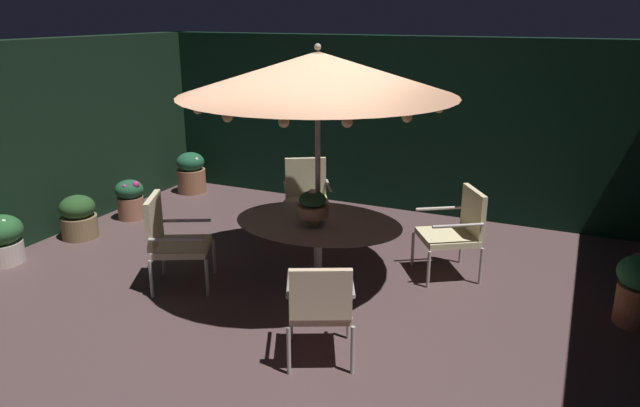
# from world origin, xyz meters

# --- Properties ---
(ground_plane) EXTENTS (7.97, 6.69, 0.02)m
(ground_plane) POSITION_xyz_m (0.00, 0.00, -0.01)
(ground_plane) COLOR #533C3D
(hedge_backdrop_rear) EXTENTS (7.97, 0.30, 2.57)m
(hedge_backdrop_rear) POSITION_xyz_m (0.00, 3.20, 1.28)
(hedge_backdrop_rear) COLOR black
(hedge_backdrop_rear) RESTS_ON ground_plane
(hedge_backdrop_left) EXTENTS (0.30, 6.69, 2.57)m
(hedge_backdrop_left) POSITION_xyz_m (-3.84, 0.00, 1.28)
(hedge_backdrop_left) COLOR black
(hedge_backdrop_left) RESTS_ON ground_plane
(patio_dining_table) EXTENTS (1.86, 1.40, 0.73)m
(patio_dining_table) POSITION_xyz_m (0.18, 0.19, 0.63)
(patio_dining_table) COLOR #B9AEA7
(patio_dining_table) RESTS_ON ground_plane
(patio_umbrella) EXTENTS (2.85, 2.85, 2.59)m
(patio_umbrella) POSITION_xyz_m (0.18, 0.19, 2.30)
(patio_umbrella) COLOR #B9AEA4
(patio_umbrella) RESTS_ON ground_plane
(centerpiece_planter) EXTENTS (0.33, 0.33, 0.40)m
(centerpiece_planter) POSITION_xyz_m (0.18, 0.06, 0.95)
(centerpiece_planter) COLOR tan
(centerpiece_planter) RESTS_ON patio_dining_table
(patio_chair_north) EXTENTS (0.75, 0.76, 0.95)m
(patio_chair_north) POSITION_xyz_m (0.85, -1.23, 0.56)
(patio_chair_north) COLOR #B8B3AA
(patio_chair_north) RESTS_ON ground_plane
(patio_chair_northeast) EXTENTS (0.86, 0.86, 1.01)m
(patio_chair_northeast) POSITION_xyz_m (1.51, 1.05, 0.57)
(patio_chair_northeast) COLOR #BAAEA6
(patio_chair_northeast) RESTS_ON ground_plane
(patio_chair_east) EXTENTS (0.80, 0.79, 1.02)m
(patio_chair_east) POSITION_xyz_m (-0.62, 1.56, 0.57)
(patio_chair_east) COLOR #B7B7A3
(patio_chair_east) RESTS_ON ground_plane
(patio_chair_southeast) EXTENTS (0.82, 0.82, 1.03)m
(patio_chair_southeast) POSITION_xyz_m (-1.24, -0.52, 0.57)
(patio_chair_southeast) COLOR #B3AEAC
(patio_chair_southeast) RESTS_ON ground_plane
(potted_plant_back_left) EXTENTS (0.40, 0.40, 0.58)m
(potted_plant_back_left) POSITION_xyz_m (-3.22, 1.04, 0.31)
(potted_plant_back_left) COLOR #A56B4E
(potted_plant_back_left) RESTS_ON ground_plane
(potted_plant_right_near) EXTENTS (0.47, 0.47, 0.68)m
(potted_plant_right_near) POSITION_xyz_m (-3.21, 2.50, 0.34)
(potted_plant_right_near) COLOR #9E6749
(potted_plant_right_near) RESTS_ON ground_plane
(potted_plant_left_near) EXTENTS (0.47, 0.47, 0.58)m
(potted_plant_left_near) POSITION_xyz_m (-3.31, 0.15, 0.29)
(potted_plant_left_near) COLOR olive
(potted_plant_left_near) RESTS_ON ground_plane
(potted_plant_back_right) EXTENTS (0.52, 0.52, 0.59)m
(potted_plant_back_right) POSITION_xyz_m (-3.51, -0.86, 0.31)
(potted_plant_back_right) COLOR beige
(potted_plant_back_right) RESTS_ON ground_plane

